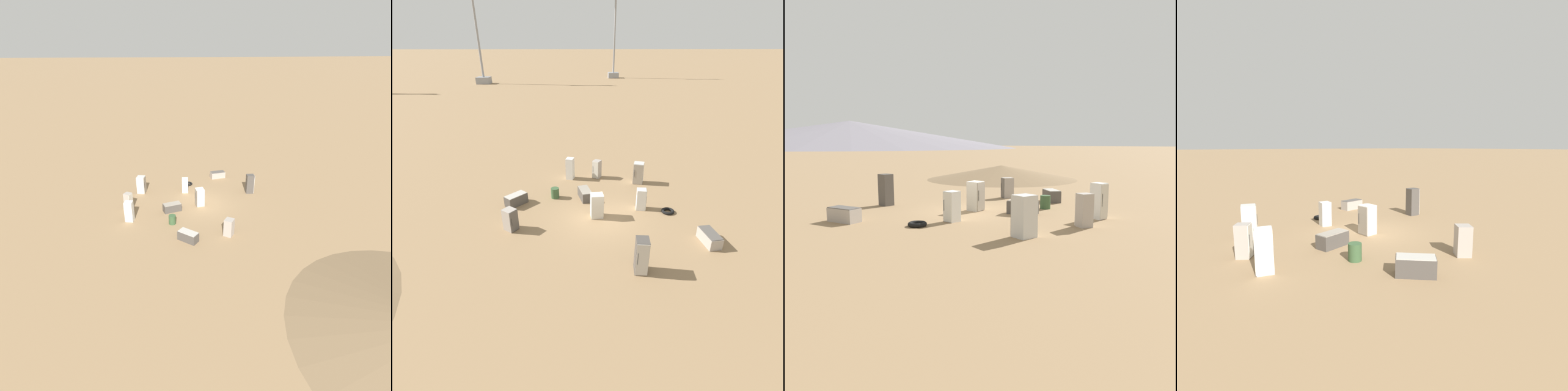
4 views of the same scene
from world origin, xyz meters
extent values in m
plane|color=#937551|center=(0.00, 0.00, 0.00)|extent=(1000.00, 1000.00, 0.00)
cube|color=white|center=(2.14, -6.59, 0.91)|extent=(0.74, 0.78, 1.82)
cube|color=beige|center=(2.05, -6.92, 0.91)|extent=(0.56, 0.19, 1.75)
cylinder|color=#2D2D2D|center=(1.85, -6.90, 1.00)|extent=(0.02, 0.02, 0.64)
cube|color=#A89E93|center=(5.63, 1.19, 0.71)|extent=(0.95, 0.95, 1.41)
cube|color=#56514C|center=(5.33, 1.41, 0.71)|extent=(0.41, 0.53, 1.35)
cylinder|color=#2D2D2D|center=(5.44, 1.61, 0.78)|extent=(0.02, 0.02, 0.49)
cube|color=#A89E93|center=(-6.12, 2.94, 0.34)|extent=(0.98, 1.69, 0.67)
cube|color=#56514C|center=(-6.12, 2.94, 0.69)|extent=(0.94, 1.62, 0.04)
cube|color=#4C4742|center=(-1.70, 5.25, 0.97)|extent=(0.69, 0.77, 1.93)
cube|color=#BCB7AD|center=(-1.67, 5.63, 0.97)|extent=(0.62, 0.09, 1.86)
cylinder|color=#2D2D2D|center=(-1.45, 5.64, 1.06)|extent=(0.02, 0.02, 0.68)
cube|color=beige|center=(0.23, -0.20, 0.83)|extent=(0.86, 0.77, 1.66)
cube|color=gray|center=(0.26, -0.57, 0.83)|extent=(0.77, 0.11, 1.60)
cylinder|color=#2D2D2D|center=(-0.01, -0.62, 0.92)|extent=(0.02, 0.02, 0.58)
cube|color=#4C4742|center=(0.96, -2.87, 0.35)|extent=(1.11, 1.72, 0.70)
cube|color=gray|center=(0.96, -2.87, 0.72)|extent=(1.06, 1.65, 0.04)
cube|color=#A89E93|center=(-0.13, -6.78, 0.77)|extent=(0.81, 0.81, 1.54)
cube|color=beige|center=(0.04, -6.52, 0.77)|extent=(0.50, 0.34, 1.48)
cylinder|color=#2D2D2D|center=(0.23, -6.61, 0.85)|extent=(0.02, 0.02, 0.54)
cube|color=#4C4742|center=(5.89, -2.08, 0.37)|extent=(1.59, 1.64, 0.74)
cube|color=#BCB7AD|center=(5.89, -2.08, 0.76)|extent=(1.53, 1.57, 0.04)
cube|color=silver|center=(-3.46, -5.61, 0.87)|extent=(0.96, 0.93, 1.74)
cube|color=gray|center=(-3.35, -5.23, 0.87)|extent=(0.74, 0.24, 1.67)
cylinder|color=#2D2D2D|center=(-3.08, -5.28, 0.96)|extent=(0.02, 0.02, 0.61)
cube|color=white|center=(-2.87, -1.20, 0.75)|extent=(0.68, 0.67, 1.50)
cube|color=silver|center=(-3.20, -1.16, 0.75)|extent=(0.11, 0.58, 1.44)
cylinder|color=#2D2D2D|center=(-3.21, -0.95, 0.82)|extent=(0.02, 0.02, 0.52)
torus|color=black|center=(-4.66, -0.63, 0.10)|extent=(0.88, 0.88, 0.20)
cylinder|color=#385633|center=(3.19, -3.06, 0.39)|extent=(0.60, 0.60, 0.78)
camera|label=1|loc=(25.33, -4.59, 13.38)|focal=28.00mm
camera|label=2|loc=(1.29, 17.32, 10.46)|focal=28.00mm
camera|label=3|loc=(-16.54, -13.39, 3.79)|focal=35.00mm
camera|label=4|loc=(13.69, -10.10, 4.92)|focal=28.00mm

